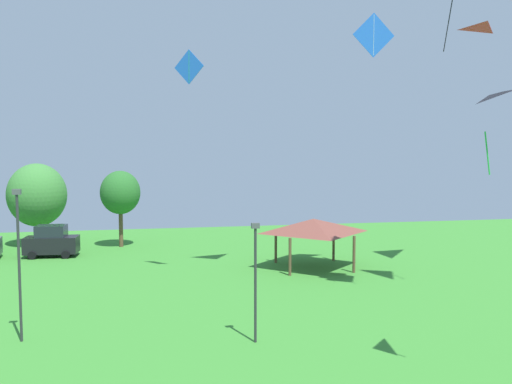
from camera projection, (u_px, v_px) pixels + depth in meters
kite_flying_0 at (476, 122)px, 18.54m from camera, size 1.20×1.63×2.11m
kite_flying_1 at (189, 67)px, 34.53m from camera, size 1.79×1.35×2.21m
kite_flying_2 at (456, 46)px, 37.67m from camera, size 3.63×3.78×0.08m
kite_flying_5 at (374, 35)px, 36.20m from camera, size 2.96×0.07×2.96m
kite_flying_6 at (279, 3)px, 33.58m from camera, size 2.71×2.20×0.23m
parked_car_second_from_left at (51, 241)px, 43.49m from camera, size 4.22×2.30×2.56m
park_pavilion at (313, 226)px, 39.37m from camera, size 5.98×5.59×3.60m
light_post_0 at (255, 274)px, 23.94m from camera, size 0.36×0.20×5.38m
light_post_1 at (19, 257)px, 24.00m from camera, size 0.36×0.20×6.86m
treeline_tree_2 at (37, 195)px, 48.35m from camera, size 5.12×5.12×7.40m
treeline_tree_3 at (120, 193)px, 47.80m from camera, size 3.50×3.50×6.76m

